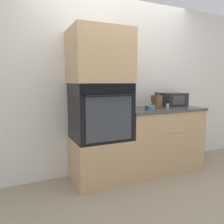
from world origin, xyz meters
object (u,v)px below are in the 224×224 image
object	(u,v)px
bowl	(150,107)
condiment_jar_mid	(151,106)
condiment_jar_far	(168,105)
microwave	(174,99)
wall_oven	(100,111)
condiment_jar_near	(121,105)
knife_block	(156,101)

from	to	relation	value
bowl	condiment_jar_mid	size ratio (longest dim) A/B	1.73
condiment_jar_far	microwave	bearing A→B (deg)	33.50
wall_oven	condiment_jar_near	xyz separation A→B (m)	(0.44, 0.26, 0.04)
condiment_jar_far	knife_block	bearing A→B (deg)	154.91
condiment_jar_near	condiment_jar_mid	size ratio (longest dim) A/B	1.05
microwave	condiment_jar_near	world-z (taller)	microwave
wall_oven	knife_block	xyz separation A→B (m)	(0.92, 0.05, 0.09)
condiment_jar_mid	condiment_jar_far	xyz separation A→B (m)	(0.28, -0.03, 0.00)
condiment_jar_near	condiment_jar_far	size ratio (longest dim) A/B	1.05
bowl	condiment_jar_near	world-z (taller)	condiment_jar_near
microwave	bowl	distance (m)	0.66
microwave	condiment_jar_near	bearing A→B (deg)	172.62
wall_oven	bowl	bearing A→B (deg)	-6.54
wall_oven	condiment_jar_mid	size ratio (longest dim) A/B	8.53
bowl	condiment_jar_near	size ratio (longest dim) A/B	1.64
condiment_jar_mid	condiment_jar_far	bearing A→B (deg)	-6.79
wall_oven	microwave	size ratio (longest dim) A/B	1.97
condiment_jar_near	knife_block	bearing A→B (deg)	-24.33
condiment_jar_near	condiment_jar_mid	distance (m)	0.44
knife_block	condiment_jar_far	distance (m)	0.17
bowl	condiment_jar_far	size ratio (longest dim) A/B	1.72
wall_oven	bowl	size ratio (longest dim) A/B	4.94
knife_block	bowl	size ratio (longest dim) A/B	1.59
wall_oven	condiment_jar_far	size ratio (longest dim) A/B	8.49
condiment_jar_far	bowl	bearing A→B (deg)	-170.40
wall_oven	condiment_jar_near	size ratio (longest dim) A/B	8.10
wall_oven	condiment_jar_mid	world-z (taller)	wall_oven
knife_block	condiment_jar_near	bearing A→B (deg)	155.67
condiment_jar_near	condiment_jar_mid	bearing A→B (deg)	-35.74
bowl	condiment_jar_mid	world-z (taller)	condiment_jar_mid
knife_block	bowl	world-z (taller)	knife_block
bowl	condiment_jar_near	bearing A→B (deg)	128.88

